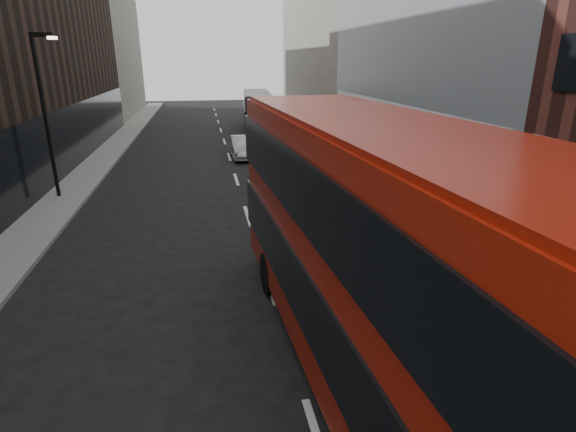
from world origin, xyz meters
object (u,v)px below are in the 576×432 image
street_lamp (45,106)px  grey_bus (257,110)px  red_bus (382,250)px  car_b (243,147)px  car_a (272,175)px  car_c (279,149)px

street_lamp → grey_bus: (11.57, 19.76, -2.41)m
red_bus → car_b: (-0.57, 22.08, -2.15)m
car_a → car_c: (1.39, 6.27, 0.05)m
street_lamp → car_a: (9.84, -0.27, -3.46)m
street_lamp → car_a: bearing=-1.6°
car_a → red_bus: bearing=-92.3°
grey_bus → car_b: bearing=-96.8°
red_bus → car_a: size_ratio=3.03×
street_lamp → car_b: street_lamp is taller
red_bus → car_b: bearing=88.4°
red_bus → car_a: 14.32m
red_bus → car_c: (1.55, 20.43, -2.07)m
car_a → car_c: 6.42m
grey_bus → car_c: size_ratio=1.95×
street_lamp → grey_bus: size_ratio=0.67×
car_c → red_bus: bearing=-87.1°
car_b → car_c: size_ratio=0.78×
car_b → grey_bus: bearing=76.8°
car_b → street_lamp: bearing=-141.6°
grey_bus → car_c: 13.80m
street_lamp → red_bus: size_ratio=0.55×
car_b → car_c: bearing=-39.6°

